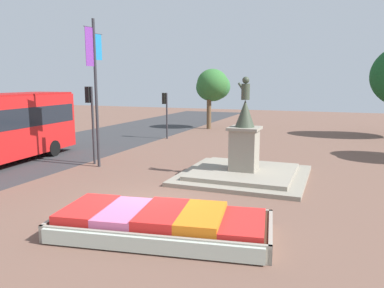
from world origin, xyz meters
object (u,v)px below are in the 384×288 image
at_px(flower_planter, 160,224).
at_px(traffic_light_far_corner, 166,107).
at_px(banner_pole, 96,87).
at_px(traffic_light_mid_block, 91,110).
at_px(statue_monument, 244,163).

xyz_separation_m(flower_planter, traffic_light_far_corner, (-7.33, 15.99, 2.05)).
height_order(traffic_light_far_corner, banner_pole, banner_pole).
distance_m(traffic_light_mid_block, traffic_light_far_corner, 9.11).
xyz_separation_m(traffic_light_mid_block, traffic_light_far_corner, (-0.15, 9.10, -0.37)).
distance_m(statue_monument, banner_pole, 7.90).
distance_m(statue_monument, traffic_light_mid_block, 8.13).
bearing_deg(traffic_light_mid_block, banner_pole, -34.82).
bearing_deg(traffic_light_mid_block, traffic_light_far_corner, 90.95).
bearing_deg(banner_pole, traffic_light_mid_block, 145.18).
bearing_deg(banner_pole, traffic_light_far_corner, 94.99).
distance_m(traffic_light_far_corner, banner_pole, 9.73).
height_order(traffic_light_mid_block, banner_pole, banner_pole).
bearing_deg(flower_planter, banner_pole, 135.38).
bearing_deg(traffic_light_far_corner, flower_planter, -65.36).
bearing_deg(traffic_light_far_corner, banner_pole, -85.01).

